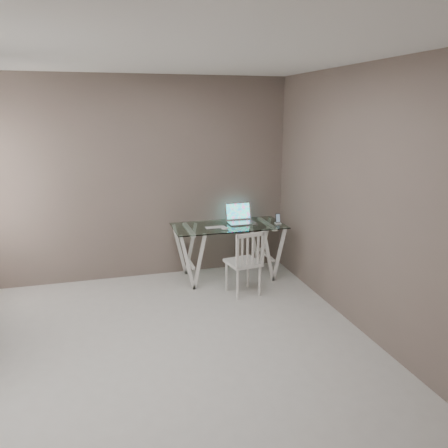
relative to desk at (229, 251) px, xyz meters
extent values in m
plane|color=#BBB9B3|center=(-1.08, -1.85, -0.38)|extent=(4.50, 4.50, 0.00)
cube|color=white|center=(-1.08, -1.85, 2.32)|extent=(4.00, 4.50, 0.02)
cube|color=#695A52|center=(-1.08, 0.40, 0.97)|extent=(4.00, 0.02, 2.70)
cube|color=#695A52|center=(-1.08, -4.10, 0.97)|extent=(4.00, 0.02, 2.70)
cube|color=#695A52|center=(0.92, -1.85, 0.97)|extent=(0.02, 4.50, 2.70)
cube|color=silver|center=(0.00, 0.00, 0.36)|extent=(1.50, 0.70, 0.01)
cube|color=white|center=(-0.55, 0.00, -0.02)|extent=(0.24, 0.62, 0.72)
cube|color=white|center=(0.55, 0.00, -0.02)|extent=(0.24, 0.62, 0.72)
cube|color=silver|center=(0.02, -0.57, 0.03)|extent=(0.44, 0.44, 0.04)
cylinder|color=silver|center=(-0.11, -0.75, -0.19)|extent=(0.03, 0.03, 0.39)
cylinder|color=silver|center=(0.20, -0.70, -0.19)|extent=(0.03, 0.03, 0.39)
cylinder|color=silver|center=(-0.16, -0.45, -0.19)|extent=(0.03, 0.03, 0.39)
cylinder|color=silver|center=(0.15, -0.39, -0.19)|extent=(0.03, 0.03, 0.39)
cube|color=silver|center=(0.05, -0.75, 0.24)|extent=(0.38, 0.09, 0.43)
cube|color=silver|center=(0.20, 0.06, 0.37)|extent=(0.37, 0.26, 0.02)
cube|color=#19D899|center=(0.20, 0.22, 0.50)|extent=(0.37, 0.08, 0.24)
cube|color=silver|center=(-0.21, -0.07, 0.37)|extent=(0.28, 0.12, 0.01)
ellipsoid|color=white|center=(-0.11, -0.20, 0.38)|extent=(0.10, 0.06, 0.03)
cube|color=white|center=(0.67, -0.11, 0.37)|extent=(0.08, 0.08, 0.02)
cube|color=black|center=(0.67, -0.10, 0.44)|extent=(0.06, 0.03, 0.12)
camera|label=1|loc=(-1.60, -5.46, 1.87)|focal=35.00mm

